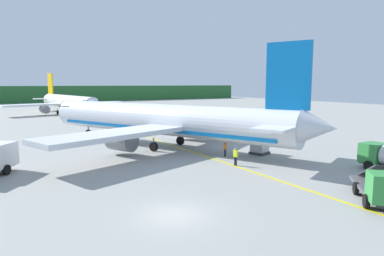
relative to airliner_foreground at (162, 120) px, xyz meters
The scene contains 9 objects.
ground 28.96m from the airliner_foreground, 108.58° to the left, with size 240.00×320.00×0.20m, color #999993.
distant_treeline 119.58m from the airliner_foreground, 94.39° to the left, with size 216.00×6.00×6.98m, color #28602D.
airliner_foreground is the anchor object (origin of this frame).
airliner_mid_apron 55.74m from the airliner_foreground, 90.48° to the left, with size 31.68×38.27×10.92m.
service_truck_fuel 26.45m from the airliner_foreground, 82.79° to the right, with size 5.88×6.02×2.67m.
cargo_container_near 12.46m from the airliner_foreground, 51.30° to the right, with size 2.19×2.19×2.02m.
crew_marshaller 12.91m from the airliner_foreground, 81.54° to the right, with size 0.31×0.62×1.75m.
crew_loader_left 9.59m from the airliner_foreground, 67.85° to the right, with size 0.55×0.44×1.66m.
apron_guide_line 5.87m from the airliner_foreground, 69.06° to the right, with size 0.30×60.00×0.01m, color yellow.
Camera 1 is at (-9.33, -17.80, 7.91)m, focal length 32.26 mm.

